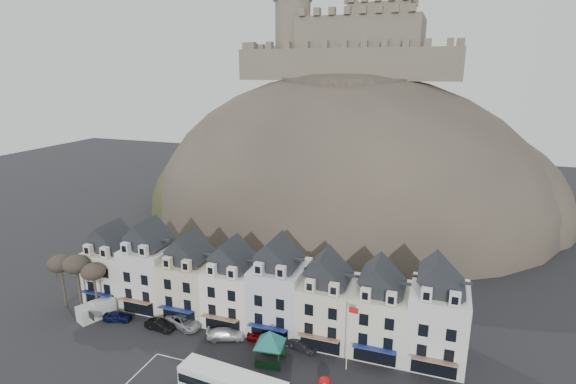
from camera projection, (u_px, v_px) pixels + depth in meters
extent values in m
cube|color=silver|center=(117.00, 272.00, 69.94)|extent=(6.80, 8.00, 8.00)
cube|color=black|center=(113.00, 241.00, 68.56)|extent=(6.80, 5.76, 2.80)
cube|color=silver|center=(88.00, 250.00, 65.85)|extent=(1.20, 0.80, 1.60)
cube|color=silver|center=(105.00, 252.00, 64.89)|extent=(1.20, 0.80, 1.60)
cube|color=black|center=(100.00, 299.00, 66.99)|extent=(5.10, 0.06, 2.20)
cube|color=navy|center=(96.00, 294.00, 66.03)|extent=(5.10, 1.29, 0.43)
cube|color=silver|center=(153.00, 275.00, 67.60)|extent=(6.80, 8.00, 9.20)
cube|color=black|center=(150.00, 239.00, 66.06)|extent=(6.80, 5.76, 2.80)
cube|color=silver|center=(126.00, 248.00, 63.35)|extent=(1.20, 0.80, 1.60)
cube|color=silver|center=(144.00, 251.00, 62.39)|extent=(1.20, 0.80, 1.60)
cube|color=black|center=(138.00, 307.00, 64.80)|extent=(5.10, 0.06, 2.20)
cube|color=maroon|center=(134.00, 301.00, 63.85)|extent=(5.10, 1.29, 0.43)
cube|color=beige|center=(193.00, 285.00, 65.57)|extent=(6.80, 8.00, 8.00)
cube|color=black|center=(191.00, 252.00, 64.20)|extent=(6.80, 5.76, 2.80)
cube|color=beige|center=(168.00, 263.00, 61.48)|extent=(1.20, 0.80, 1.60)
cube|color=beige|center=(187.00, 266.00, 60.52)|extent=(1.20, 0.80, 1.60)
cube|color=black|center=(179.00, 315.00, 62.62)|extent=(5.10, 0.06, 2.20)
cube|color=navy|center=(176.00, 309.00, 61.67)|extent=(5.10, 1.29, 0.43)
cube|color=white|center=(235.00, 293.00, 63.39)|extent=(6.80, 8.00, 8.00)
cube|color=black|center=(234.00, 259.00, 62.01)|extent=(6.80, 5.76, 2.80)
cube|color=white|center=(212.00, 270.00, 59.30)|extent=(1.20, 0.80, 1.60)
cube|color=white|center=(232.00, 273.00, 58.34)|extent=(1.20, 0.80, 1.60)
cube|color=black|center=(223.00, 324.00, 60.44)|extent=(5.10, 0.06, 2.20)
cube|color=maroon|center=(220.00, 318.00, 59.49)|extent=(5.10, 1.29, 0.43)
cube|color=silver|center=(280.00, 297.00, 61.05)|extent=(6.80, 8.00, 9.20)
cube|color=black|center=(280.00, 257.00, 59.51)|extent=(6.80, 5.76, 2.80)
cube|color=silver|center=(259.00, 269.00, 56.80)|extent=(1.20, 0.80, 1.60)
cube|color=silver|center=(281.00, 272.00, 55.84)|extent=(1.20, 0.80, 1.60)
cube|color=black|center=(269.00, 334.00, 58.26)|extent=(5.10, 0.06, 2.20)
cube|color=navy|center=(267.00, 328.00, 57.30)|extent=(5.10, 1.29, 0.43)
cube|color=#EDE5CD|center=(328.00, 309.00, 59.02)|extent=(6.80, 8.00, 8.00)
cube|color=black|center=(329.00, 273.00, 57.65)|extent=(6.80, 5.76, 2.80)
cube|color=#EDE5CD|center=(310.00, 286.00, 54.93)|extent=(1.20, 0.80, 1.60)
cube|color=#EDE5CD|center=(334.00, 289.00, 53.97)|extent=(1.20, 0.80, 1.60)
cube|color=black|center=(320.00, 344.00, 56.07)|extent=(5.10, 0.06, 2.20)
cube|color=maroon|center=(319.00, 338.00, 55.12)|extent=(5.10, 1.29, 0.43)
cube|color=white|center=(381.00, 318.00, 56.84)|extent=(6.80, 8.00, 8.00)
cube|color=black|center=(383.00, 281.00, 55.46)|extent=(6.80, 5.76, 2.80)
cube|color=white|center=(366.00, 295.00, 52.75)|extent=(1.20, 0.80, 1.60)
cube|color=white|center=(391.00, 299.00, 51.79)|extent=(1.20, 0.80, 1.60)
cube|color=black|center=(374.00, 355.00, 53.89)|extent=(5.10, 0.06, 2.20)
cube|color=navy|center=(374.00, 349.00, 52.94)|extent=(5.10, 1.29, 0.43)
cube|color=white|center=(437.00, 324.00, 54.50)|extent=(6.80, 8.00, 9.20)
cube|color=black|center=(442.00, 280.00, 52.96)|extent=(6.80, 5.76, 2.80)
cube|color=white|center=(427.00, 295.00, 50.25)|extent=(1.20, 0.80, 1.60)
cube|color=white|center=(455.00, 299.00, 49.29)|extent=(1.20, 0.80, 1.60)
cube|color=black|center=(434.00, 367.00, 51.71)|extent=(5.10, 0.06, 2.20)
cube|color=maroon|center=(434.00, 361.00, 50.75)|extent=(5.10, 1.29, 0.43)
ellipsoid|color=#39322C|center=(343.00, 212.00, 112.46)|extent=(96.00, 76.00, 68.00)
ellipsoid|color=#253118|center=(252.00, 210.00, 114.07)|extent=(52.00, 44.00, 42.00)
ellipsoid|color=#39322C|center=(444.00, 217.00, 108.39)|extent=(56.00, 48.00, 46.00)
ellipsoid|color=#253118|center=(311.00, 228.00, 101.01)|extent=(40.00, 28.00, 28.00)
ellipsoid|color=#39322C|center=(375.00, 232.00, 98.34)|extent=(36.00, 28.00, 24.00)
cylinder|color=#39322C|center=(347.00, 85.00, 104.26)|extent=(30.00, 30.00, 3.00)
cube|color=#675F4F|center=(344.00, 64.00, 99.43)|extent=(48.00, 2.20, 7.00)
cube|color=#675F4F|center=(360.00, 65.00, 117.62)|extent=(48.00, 2.20, 7.00)
cube|color=#675F4F|center=(261.00, 65.00, 116.23)|extent=(2.20, 22.00, 7.00)
cube|color=#675F4F|center=(458.00, 64.00, 100.82)|extent=(2.20, 22.00, 7.00)
cube|color=#675F4F|center=(362.00, 41.00, 106.43)|extent=(28.00, 18.00, 10.00)
cube|color=#675F4F|center=(381.00, 34.00, 106.56)|extent=(14.00, 12.00, 13.00)
cylinder|color=#675F4F|center=(293.00, 41.00, 107.92)|extent=(8.40, 8.40, 18.00)
cylinder|color=#3A3325|center=(64.00, 289.00, 66.90)|extent=(0.32, 0.32, 5.74)
ellipsoid|color=#383028|center=(60.00, 263.00, 65.82)|extent=(3.61, 3.61, 2.54)
cylinder|color=#3A3325|center=(80.00, 291.00, 65.90)|extent=(0.32, 0.32, 6.02)
ellipsoid|color=#383028|center=(76.00, 264.00, 64.77)|extent=(3.78, 3.78, 2.67)
cylinder|color=#3A3325|center=(96.00, 296.00, 65.02)|extent=(0.32, 0.32, 5.46)
ellipsoid|color=#383028|center=(93.00, 271.00, 63.98)|extent=(3.43, 3.43, 2.42)
cube|color=black|center=(232.00, 384.00, 47.66)|extent=(12.13, 3.87, 1.05)
cube|color=white|center=(232.00, 375.00, 47.37)|extent=(12.11, 3.68, 0.28)
cylinder|color=black|center=(209.00, 380.00, 50.75)|extent=(1.09, 0.44, 1.06)
cube|color=black|center=(262.00, 345.00, 55.95)|extent=(0.17, 0.17, 2.48)
cube|color=black|center=(284.00, 348.00, 55.35)|extent=(0.17, 0.17, 2.48)
cube|color=black|center=(256.00, 359.00, 53.32)|extent=(0.17, 0.17, 2.48)
cube|color=black|center=(279.00, 362.00, 52.73)|extent=(0.17, 0.17, 2.48)
cube|color=black|center=(270.00, 345.00, 54.01)|extent=(3.78, 3.78, 0.12)
cone|color=#165F60|center=(270.00, 338.00, 53.76)|extent=(6.79, 6.79, 1.86)
sphere|color=#B20A10|center=(324.00, 383.00, 49.52)|extent=(1.46, 1.46, 1.46)
cylinder|color=silver|center=(347.00, 337.00, 52.26)|extent=(0.13, 0.13, 8.65)
cube|color=red|center=(353.00, 310.00, 51.03)|extent=(1.18, 0.19, 0.76)
cube|color=silver|center=(96.00, 310.00, 64.31)|extent=(3.96, 5.46, 2.29)
cube|color=black|center=(96.00, 307.00, 64.20)|extent=(1.94, 0.89, 0.98)
imported|color=#0B113B|center=(117.00, 316.00, 63.54)|extent=(4.23, 2.55, 1.35)
imported|color=black|center=(160.00, 325.00, 61.37)|extent=(4.33, 1.77, 1.40)
imported|color=#A4A6AC|center=(184.00, 321.00, 62.13)|extent=(6.07, 4.09, 1.57)
imported|color=white|center=(226.00, 334.00, 59.25)|extent=(5.45, 3.76, 1.46)
imported|color=#5C0507|center=(262.00, 336.00, 58.81)|extent=(4.10, 2.17, 1.33)
imported|color=black|center=(301.00, 344.00, 57.05)|extent=(4.45, 2.56, 1.39)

